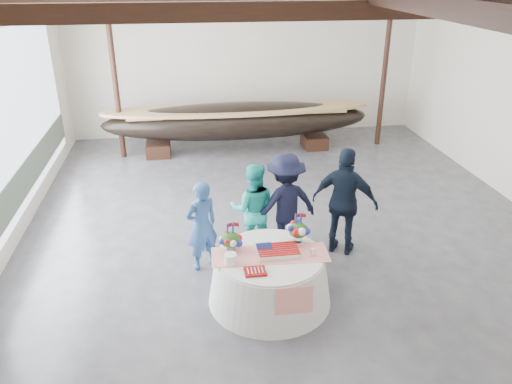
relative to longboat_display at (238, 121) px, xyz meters
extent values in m
cube|color=#3D3D42|center=(0.46, -4.40, -0.85)|extent=(10.00, 12.00, 0.01)
cube|color=silver|center=(0.46, 1.60, 1.40)|extent=(10.00, 0.02, 4.50)
cube|color=silver|center=(0.46, -10.40, 1.40)|extent=(10.00, 0.02, 4.50)
cube|color=black|center=(0.46, -7.90, 3.40)|extent=(9.80, 0.12, 0.18)
cylinder|color=black|center=(-3.04, 0.00, 1.40)|extent=(0.14, 0.14, 4.50)
cylinder|color=black|center=(3.96, 0.00, 1.40)|extent=(0.14, 0.14, 4.50)
cube|color=silver|center=(-4.49, -3.40, 1.15)|extent=(0.02, 7.00, 3.20)
cube|color=#596654|center=(-4.48, -3.40, 0.05)|extent=(0.02, 7.00, 0.60)
cube|color=black|center=(-2.13, 0.00, -0.67)|extent=(0.62, 0.80, 0.35)
cube|color=black|center=(2.13, 0.00, -0.67)|extent=(0.62, 0.80, 0.35)
ellipsoid|color=black|center=(0.00, 0.00, -0.01)|extent=(7.09, 1.42, 0.98)
cube|color=#9E7A4C|center=(0.00, 0.00, 0.26)|extent=(5.68, 0.93, 0.05)
cone|color=silver|center=(-0.28, -6.64, -0.47)|extent=(1.84, 1.84, 0.76)
cylinder|color=silver|center=(-0.28, -6.64, -0.08)|extent=(1.56, 1.56, 0.04)
cube|color=red|center=(-0.28, -6.64, -0.05)|extent=(1.73, 0.64, 0.01)
cube|color=white|center=(-0.16, -6.62, -0.02)|extent=(0.60, 0.40, 0.07)
cylinder|color=white|center=(-0.88, -6.79, 0.02)|extent=(0.18, 0.18, 0.16)
cylinder|color=white|center=(-0.82, -6.32, 0.04)|extent=(0.18, 0.18, 0.20)
cube|color=maroon|center=(-0.56, -7.06, -0.04)|extent=(0.30, 0.24, 0.03)
cone|color=silver|center=(0.33, -6.76, 0.00)|extent=(0.09, 0.09, 0.12)
imported|color=#294E86|center=(-1.22, -5.59, -0.07)|extent=(0.68, 0.59, 1.56)
imported|color=#22B0A3|center=(-0.32, -5.18, -0.03)|extent=(0.89, 0.75, 1.64)
imported|color=black|center=(0.22, -5.26, 0.06)|extent=(1.31, 0.95, 1.81)
imported|color=black|center=(1.22, -5.44, 0.11)|extent=(1.21, 0.97, 1.92)
camera|label=1|loc=(-1.39, -12.76, 3.81)|focal=35.00mm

